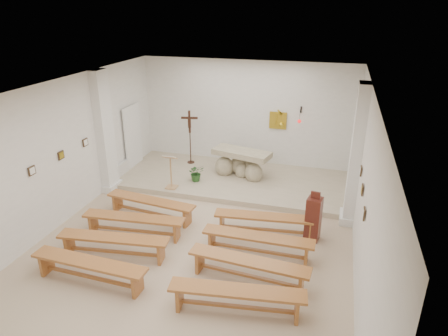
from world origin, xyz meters
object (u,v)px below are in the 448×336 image
(bench_right_front, at_px, (266,220))
(bench_left_second, at_px, (134,221))
(bench_right_third, at_px, (249,265))
(bench_left_fourth, at_px, (89,266))
(bench_right_fourth, at_px, (237,295))
(bench_left_front, at_px, (151,204))
(bench_right_second, at_px, (258,241))
(donation_pedestal, at_px, (313,219))
(crucifix_stand, at_px, (190,133))
(bench_left_third, at_px, (114,242))
(lectern, at_px, (171,172))
(altar, at_px, (241,165))

(bench_right_front, relative_size, bench_left_second, 1.00)
(bench_right_third, relative_size, bench_left_fourth, 1.00)
(bench_right_fourth, bearing_deg, bench_left_second, 140.92)
(bench_left_front, xyz_separation_m, bench_right_second, (2.97, -0.90, 0.00))
(bench_left_second, distance_m, bench_left_fourth, 1.81)
(bench_right_second, distance_m, bench_left_fourth, 3.48)
(donation_pedestal, height_order, bench_right_third, donation_pedestal)
(crucifix_stand, xyz_separation_m, bench_left_third, (0.23, -5.31, -0.80))
(lectern, xyz_separation_m, bench_right_third, (3.04, -3.30, -0.28))
(bench_right_third, xyz_separation_m, bench_right_fourth, (0.00, -0.90, 0.00))
(lectern, height_order, bench_right_third, lectern)
(lectern, bearing_deg, bench_left_second, -90.57)
(donation_pedestal, relative_size, bench_left_fourth, 0.50)
(bench_right_third, bearing_deg, bench_right_front, 94.28)
(bench_right_second, relative_size, bench_right_fourth, 0.99)
(bench_left_front, relative_size, bench_left_third, 1.00)
(lectern, xyz_separation_m, bench_right_fourth, (3.04, -4.21, -0.28))
(crucifix_stand, height_order, donation_pedestal, crucifix_stand)
(crucifix_stand, bearing_deg, bench_left_third, -99.42)
(bench_right_third, bearing_deg, donation_pedestal, 64.78)
(bench_right_second, distance_m, bench_right_fourth, 1.81)
(lectern, bearing_deg, bench_right_fourth, -56.48)
(bench_left_fourth, bearing_deg, bench_right_fourth, 2.11)
(lectern, xyz_separation_m, bench_right_second, (3.04, -2.40, -0.28))
(lectern, relative_size, donation_pedestal, 0.85)
(altar, bearing_deg, donation_pedestal, -35.98)
(bench_left_fourth, bearing_deg, bench_left_front, 92.11)
(lectern, relative_size, bench_right_front, 0.42)
(bench_right_front, distance_m, bench_left_fourth, 4.02)
(altar, xyz_separation_m, bench_left_second, (-1.64, -3.82, -0.12))
(bench_left_third, distance_m, bench_right_fourth, 3.10)
(donation_pedestal, distance_m, bench_right_second, 1.49)
(bench_left_third, relative_size, bench_left_fourth, 1.01)
(bench_right_third, height_order, bench_right_fourth, same)
(bench_right_third, distance_m, bench_left_fourth, 3.10)
(altar, relative_size, lectern, 1.81)
(donation_pedestal, distance_m, bench_left_fourth, 4.94)
(bench_left_second, bearing_deg, bench_right_third, -22.43)
(crucifix_stand, relative_size, donation_pedestal, 1.46)
(altar, relative_size, bench_left_second, 0.77)
(bench_right_second, bearing_deg, lectern, 141.71)
(donation_pedestal, distance_m, bench_right_fourth, 3.02)
(altar, relative_size, bench_right_second, 0.78)
(crucifix_stand, height_order, bench_left_front, crucifix_stand)
(donation_pedestal, xyz_separation_m, bench_right_third, (-1.08, -1.91, -0.16))
(altar, xyz_separation_m, bench_left_front, (-1.64, -2.92, -0.12))
(bench_left_third, bearing_deg, bench_right_fourth, -24.23)
(bench_right_second, bearing_deg, bench_left_third, -163.11)
(lectern, relative_size, bench_left_fourth, 0.43)
(crucifix_stand, height_order, bench_right_third, crucifix_stand)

